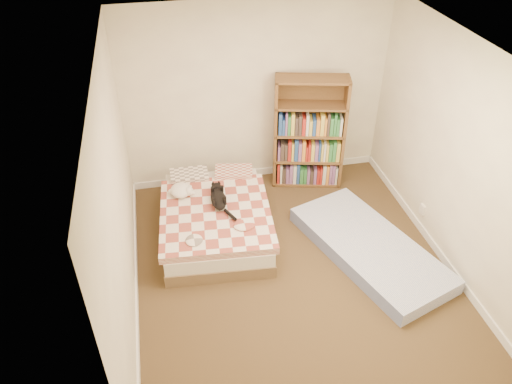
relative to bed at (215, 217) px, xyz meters
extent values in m
cube|color=#41321C|center=(0.75, -0.88, -0.21)|extent=(3.50, 4.00, 0.01)
cube|color=white|center=(0.75, -0.88, 2.29)|extent=(3.50, 4.00, 0.01)
cube|color=#F4EFCD|center=(0.75, 1.12, 1.04)|extent=(3.50, 0.01, 2.50)
cube|color=#F4EFCD|center=(0.75, -2.88, 1.04)|extent=(3.50, 0.01, 2.50)
cube|color=#F4EFCD|center=(-1.00, -0.88, 1.04)|extent=(0.01, 4.00, 2.50)
cube|color=#F4EFCD|center=(2.50, -0.88, 1.04)|extent=(0.01, 4.00, 2.50)
cube|color=white|center=(0.75, 1.11, -0.16)|extent=(3.50, 0.02, 0.10)
cube|color=white|center=(-0.99, -0.88, -0.16)|extent=(0.02, 4.00, 0.10)
cube|color=white|center=(2.49, -0.88, -0.16)|extent=(0.02, 4.00, 0.10)
cube|color=white|center=(2.49, -0.48, 0.09)|extent=(0.03, 0.09, 0.13)
cube|color=brown|center=(0.00, -0.03, -0.13)|extent=(1.37, 1.85, 0.16)
cube|color=silver|center=(0.00, -0.03, 0.03)|extent=(1.34, 1.81, 0.18)
cube|color=#9F483B|center=(0.00, -0.03, 0.16)|extent=(1.40, 1.54, 0.09)
cube|color=slate|center=(-0.29, 0.63, 0.19)|extent=(0.51, 0.34, 0.13)
cube|color=#9F483B|center=(0.29, 0.63, 0.19)|extent=(0.51, 0.34, 0.13)
cube|color=brown|center=(0.95, 0.80, 0.57)|extent=(0.11, 0.31, 1.57)
cube|color=brown|center=(1.86, 0.80, 0.57)|extent=(0.11, 0.31, 1.57)
cube|color=brown|center=(1.41, 0.95, 0.57)|extent=(0.92, 0.24, 1.57)
cube|color=brown|center=(1.41, 0.80, -0.19)|extent=(0.99, 0.53, 0.03)
cube|color=brown|center=(1.41, 0.80, 0.58)|extent=(0.99, 0.53, 0.03)
cube|color=brown|center=(1.41, 0.80, 1.34)|extent=(0.99, 0.53, 0.03)
cube|color=#7788C7|center=(1.71, -0.79, -0.12)|extent=(1.50, 2.18, 0.18)
ellipsoid|color=black|center=(0.05, -0.01, 0.28)|extent=(0.20, 0.42, 0.13)
sphere|color=black|center=(0.05, 0.21, 0.29)|extent=(0.13, 0.13, 0.13)
cone|color=black|center=(0.01, 0.25, 0.34)|extent=(0.04, 0.04, 0.05)
cone|color=black|center=(0.09, 0.25, 0.34)|extent=(0.04, 0.04, 0.05)
cylinder|color=black|center=(0.16, -0.29, 0.24)|extent=(0.05, 0.24, 0.05)
ellipsoid|color=white|center=(-0.38, 0.26, 0.28)|extent=(0.31, 0.34, 0.14)
sphere|color=white|center=(-0.30, 0.18, 0.29)|extent=(0.13, 0.13, 0.11)
sphere|color=white|center=(-0.26, 0.14, 0.28)|extent=(0.06, 0.06, 0.05)
sphere|color=white|center=(-0.49, 0.31, 0.26)|extent=(0.07, 0.07, 0.06)
camera|label=1|loc=(-0.49, -4.76, 3.85)|focal=35.00mm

